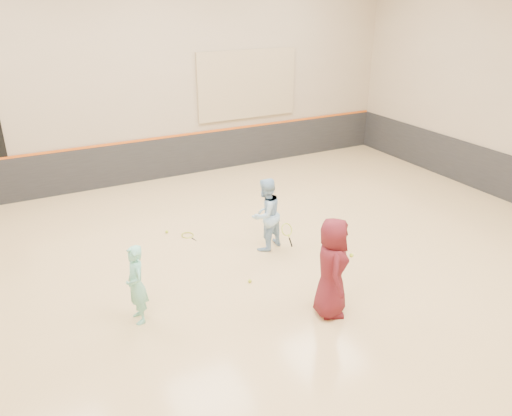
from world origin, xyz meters
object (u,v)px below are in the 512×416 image
instructor (266,214)px  young_man (332,268)px  spare_racket (187,234)px  girl (136,285)px

instructor → young_man: bearing=65.8°
instructor → spare_racket: 1.99m
young_man → spare_racket: bearing=42.1°
instructor → young_man: young_man is taller
instructor → spare_racket: bearing=-66.7°
girl → young_man: (2.94, -1.30, 0.19)m
instructor → young_man: (-0.15, -2.56, 0.09)m
instructor → girl: bearing=1.4°
spare_racket → girl: bearing=-125.0°
girl → instructor: size_ratio=0.87×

